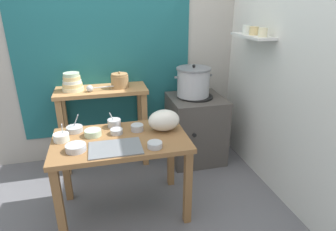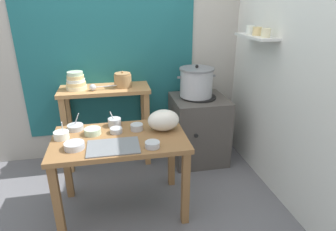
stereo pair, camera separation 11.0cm
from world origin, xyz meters
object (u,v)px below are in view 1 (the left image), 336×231
object	(u,v)px
bowl_stack_enamel	(72,83)
prep_bowl_3	(137,127)
prep_bowl_5	(75,129)
prep_bowl_4	(117,131)
plastic_bag	(164,120)
back_shelf_table	(103,108)
prep_bowl_1	(93,133)
prep_bowl_2	(114,123)
steamer_pot	(193,82)
clay_pot	(120,81)
stove_block	(196,128)
prep_bowl_6	(76,147)
prep_table	(121,150)
ladle	(91,88)
prep_bowl_7	(61,137)
prep_bowl_0	(155,145)
serving_tray	(115,148)

from	to	relation	value
bowl_stack_enamel	prep_bowl_3	size ratio (longest dim) A/B	1.95
bowl_stack_enamel	prep_bowl_5	size ratio (longest dim) A/B	1.36
prep_bowl_4	plastic_bag	bearing A→B (deg)	-3.55
back_shelf_table	prep_bowl_1	world-z (taller)	back_shelf_table
prep_bowl_1	prep_bowl_2	distance (m)	0.23
steamer_pot	prep_bowl_5	distance (m)	1.37
back_shelf_table	clay_pot	xyz separation A→B (m)	(0.20, 0.00, 0.30)
stove_block	clay_pot	xyz separation A→B (m)	(-0.83, 0.13, 0.59)
plastic_bag	prep_bowl_5	bearing A→B (deg)	168.12
prep_bowl_2	prep_bowl_6	distance (m)	0.49
prep_table	prep_bowl_1	world-z (taller)	prep_bowl_1
prep_bowl_2	prep_bowl_4	xyz separation A→B (m)	(0.01, -0.15, -0.01)
back_shelf_table	ladle	distance (m)	0.29
prep_bowl_2	prep_bowl_1	bearing A→B (deg)	-142.75
stove_block	prep_bowl_3	world-z (taller)	stove_block
prep_table	prep_bowl_1	distance (m)	0.28
prep_table	stove_block	size ratio (longest dim) A/B	1.41
prep_table	prep_bowl_5	distance (m)	0.46
bowl_stack_enamel	prep_bowl_3	bearing A→B (deg)	-53.90
prep_bowl_3	prep_bowl_7	size ratio (longest dim) A/B	0.67
prep_bowl_5	prep_bowl_7	distance (m)	0.19
steamer_pot	prep_bowl_0	bearing A→B (deg)	-122.74
plastic_bag	prep_bowl_1	size ratio (longest dim) A/B	1.96
prep_bowl_2	prep_bowl_4	world-z (taller)	prep_bowl_2
prep_bowl_1	prep_bowl_5	bearing A→B (deg)	140.94
steamer_pot	prep_bowl_4	bearing A→B (deg)	-143.41
prep_bowl_6	clay_pot	bearing A→B (deg)	66.84
bowl_stack_enamel	prep_bowl_7	bearing A→B (deg)	-94.55
prep_bowl_3	prep_bowl_6	distance (m)	0.56
serving_tray	bowl_stack_enamel	bearing A→B (deg)	108.34
steamer_pot	serving_tray	size ratio (longest dim) A/B	1.07
ladle	plastic_bag	xyz separation A→B (m)	(0.60, -0.72, -0.12)
stove_block	serving_tray	xyz separation A→B (m)	(-0.97, -0.91, 0.34)
clay_pot	serving_tray	bearing A→B (deg)	-97.61
prep_bowl_5	prep_table	bearing A→B (deg)	-31.44
prep_bowl_5	back_shelf_table	bearing A→B (deg)	68.37
clay_pot	prep_bowl_3	bearing A→B (deg)	-84.78
stove_block	serving_tray	distance (m)	1.38
prep_bowl_0	prep_bowl_6	size ratio (longest dim) A/B	0.75
steamer_pot	prep_bowl_7	distance (m)	1.52
steamer_pot	bowl_stack_enamel	xyz separation A→B (m)	(-1.28, 0.11, 0.04)
prep_bowl_3	prep_bowl_2	bearing A→B (deg)	145.05
bowl_stack_enamel	prep_table	bearing A→B (deg)	-65.43
prep_table	prep_bowl_4	bearing A→B (deg)	104.37
prep_bowl_2	steamer_pot	bearing A→B (deg)	29.65
serving_tray	prep_bowl_4	bearing A→B (deg)	83.52
steamer_pot	prep_bowl_3	size ratio (longest dim) A/B	3.91
bowl_stack_enamel	prep_bowl_0	distance (m)	1.30
clay_pot	prep_table	bearing A→B (deg)	-95.59
prep_bowl_4	serving_tray	bearing A→B (deg)	-96.48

